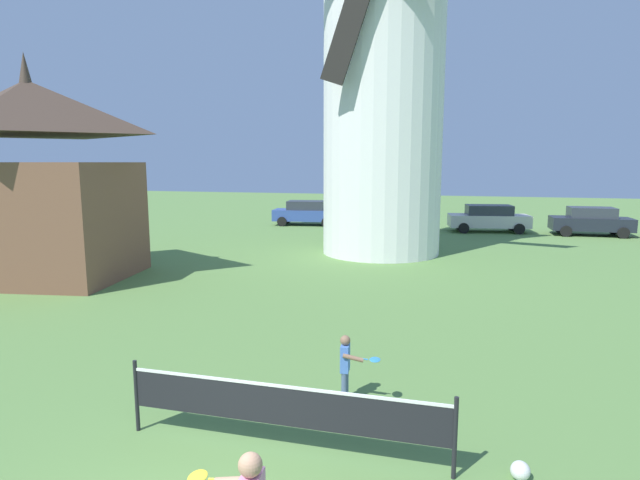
{
  "coord_description": "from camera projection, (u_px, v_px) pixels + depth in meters",
  "views": [
    {
      "loc": [
        2.57,
        -4.18,
        3.99
      ],
      "look_at": [
        0.37,
        4.06,
        2.7
      ],
      "focal_mm": 28.76,
      "sensor_mm": 36.0,
      "label": 1
    }
  ],
  "objects": [
    {
      "name": "parked_car_blue",
      "position": [
        306.0,
        213.0,
        32.89
      ],
      "size": [
        4.33,
        2.28,
        1.56
      ],
      "color": "#334C99",
      "rests_on": "ground_plane"
    },
    {
      "name": "parked_car_black",
      "position": [
        591.0,
        221.0,
        28.18
      ],
      "size": [
        4.13,
        1.93,
        1.56
      ],
      "color": "#1E232D",
      "rests_on": "ground_plane"
    },
    {
      "name": "stray_ball",
      "position": [
        520.0,
        471.0,
        6.49
      ],
      "size": [
        0.25,
        0.25,
        0.25
      ],
      "primitive_type": "sphere",
      "color": "silver",
      "rests_on": "ground_plane"
    },
    {
      "name": "chapel",
      "position": [
        34.0,
        184.0,
        17.42
      ],
      "size": [
        6.93,
        5.52,
        7.6
      ],
      "color": "brown",
      "rests_on": "ground_plane"
    },
    {
      "name": "windmill",
      "position": [
        384.0,
        69.0,
        21.72
      ],
      "size": [
        9.54,
        5.86,
        16.4
      ],
      "color": "white",
      "rests_on": "ground_plane"
    },
    {
      "name": "tennis_net",
      "position": [
        282.0,
        406.0,
        7.02
      ],
      "size": [
        4.66,
        0.06,
        1.1
      ],
      "color": "black",
      "rests_on": "ground_plane"
    },
    {
      "name": "parked_car_cream",
      "position": [
        489.0,
        218.0,
        29.65
      ],
      "size": [
        4.68,
        2.39,
        1.56
      ],
      "color": "silver",
      "rests_on": "ground_plane"
    },
    {
      "name": "player_far",
      "position": [
        347.0,
        364.0,
        8.6
      ],
      "size": [
        0.7,
        0.43,
        1.14
      ],
      "color": "slate",
      "rests_on": "ground_plane"
    },
    {
      "name": "parked_car_silver",
      "position": [
        388.0,
        216.0,
        30.96
      ],
      "size": [
        4.26,
        2.15,
        1.56
      ],
      "color": "silver",
      "rests_on": "ground_plane"
    }
  ]
}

